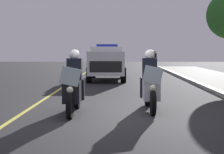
# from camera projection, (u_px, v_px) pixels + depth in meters

# --- Properties ---
(ground_plane) EXTENTS (80.00, 80.00, 0.00)m
(ground_plane) POSITION_uv_depth(u_px,v_px,m) (111.00, 112.00, 9.04)
(ground_plane) COLOR #28282B
(lane_stripe_center) EXTENTS (48.00, 0.12, 0.01)m
(lane_stripe_center) POSITION_uv_depth(u_px,v_px,m) (24.00, 112.00, 9.09)
(lane_stripe_center) COLOR #E0D14C
(lane_stripe_center) RESTS_ON ground
(police_motorcycle_lead_left) EXTENTS (2.14, 0.56, 1.72)m
(police_motorcycle_lead_left) POSITION_uv_depth(u_px,v_px,m) (74.00, 87.00, 8.91)
(police_motorcycle_lead_left) COLOR black
(police_motorcycle_lead_left) RESTS_ON ground
(police_motorcycle_lead_right) EXTENTS (2.14, 0.56, 1.72)m
(police_motorcycle_lead_right) POSITION_uv_depth(u_px,v_px,m) (150.00, 86.00, 9.35)
(police_motorcycle_lead_right) COLOR black
(police_motorcycle_lead_right) RESTS_ON ground
(police_suv) EXTENTS (4.93, 2.12, 2.05)m
(police_suv) POSITION_uv_depth(u_px,v_px,m) (107.00, 61.00, 18.88)
(police_suv) COLOR silver
(police_suv) RESTS_ON ground
(cyclist_background) EXTENTS (1.76, 0.32, 1.69)m
(cyclist_background) POSITION_uv_depth(u_px,v_px,m) (154.00, 62.00, 24.32)
(cyclist_background) COLOR black
(cyclist_background) RESTS_ON ground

